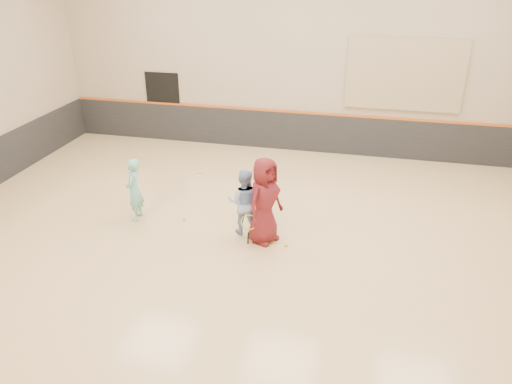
% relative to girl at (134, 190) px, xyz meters
% --- Properties ---
extents(room, '(15.04, 12.04, 6.22)m').
position_rel_girl_xyz_m(room, '(3.06, -0.72, 0.08)').
color(room, tan).
rests_on(room, ground).
extents(wainscot_back, '(14.90, 0.04, 1.20)m').
position_rel_girl_xyz_m(wainscot_back, '(3.06, 5.25, -0.14)').
color(wainscot_back, '#232326').
rests_on(wainscot_back, floor).
extents(accent_stripe, '(14.90, 0.03, 0.06)m').
position_rel_girl_xyz_m(accent_stripe, '(3.06, 5.24, 0.48)').
color(accent_stripe, '#D85914').
rests_on(accent_stripe, wall_back).
extents(acoustic_panel, '(3.20, 0.08, 2.00)m').
position_rel_girl_xyz_m(acoustic_panel, '(5.86, 5.23, 1.76)').
color(acoustic_panel, tan).
rests_on(acoustic_panel, wall_back).
extents(doorway, '(1.10, 0.05, 2.20)m').
position_rel_girl_xyz_m(doorway, '(-1.44, 5.26, 0.36)').
color(doorway, black).
rests_on(doorway, floor).
extents(girl, '(0.42, 0.58, 1.48)m').
position_rel_girl_xyz_m(girl, '(0.00, 0.00, 0.00)').
color(girl, '#78D0C4').
rests_on(girl, floor).
extents(instructor, '(0.77, 0.63, 1.49)m').
position_rel_girl_xyz_m(instructor, '(2.56, -0.03, 0.01)').
color(instructor, '#91AFE0').
rests_on(instructor, floor).
extents(young_man, '(0.95, 1.09, 1.88)m').
position_rel_girl_xyz_m(young_man, '(3.06, -0.27, 0.20)').
color(young_man, maroon).
rests_on(young_man, floor).
extents(held_racket, '(0.52, 0.52, 0.60)m').
position_rel_girl_xyz_m(held_racket, '(2.77, -0.45, -0.24)').
color(held_racket, gold).
rests_on(held_racket, instructor).
extents(spare_racket, '(0.63, 0.63, 0.12)m').
position_rel_girl_xyz_m(spare_racket, '(0.58, 2.69, -0.68)').
color(spare_racket, '#D2E632').
rests_on(spare_racket, floor).
extents(ball_under_racket, '(0.07, 0.07, 0.07)m').
position_rel_girl_xyz_m(ball_under_racket, '(3.57, -0.42, -0.70)').
color(ball_under_racket, '#D4E234').
rests_on(ball_under_racket, floor).
extents(ball_in_hand, '(0.07, 0.07, 0.07)m').
position_rel_girl_xyz_m(ball_in_hand, '(3.13, -0.32, 0.48)').
color(ball_in_hand, '#B6CA2F').
rests_on(ball_in_hand, young_man).
extents(ball_beside_spare, '(0.07, 0.07, 0.07)m').
position_rel_girl_xyz_m(ball_beside_spare, '(1.09, 0.14, -0.70)').
color(ball_beside_spare, yellow).
rests_on(ball_beside_spare, floor).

